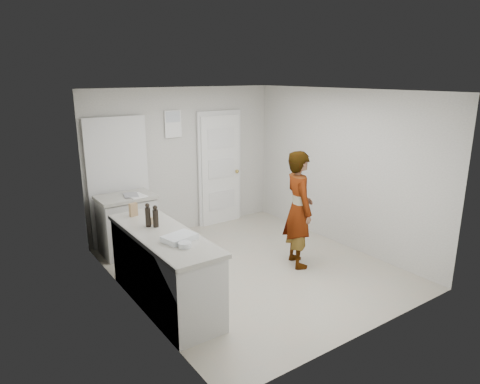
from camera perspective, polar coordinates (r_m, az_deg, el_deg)
ground at (r=6.28m, az=1.58°, el=-10.07°), size 4.00×4.00×0.00m
room_shell at (r=7.44m, az=-8.40°, el=2.24°), size 4.00×4.00×4.00m
main_counter at (r=5.28m, az=-10.05°, el=-10.38°), size 0.64×1.96×0.93m
side_counter at (r=6.85m, az=-14.76°, el=-4.48°), size 0.84×0.61×0.93m
person at (r=6.15m, az=7.83°, el=-2.29°), size 0.59×0.72×1.69m
cake_mix_box at (r=5.70m, az=-14.03°, el=-2.30°), size 0.11×0.07×0.17m
spice_jar at (r=5.36m, az=-11.85°, el=-3.79°), size 0.06×0.06×0.09m
oil_cruet_a at (r=5.23m, az=-11.20°, el=-3.23°), size 0.07×0.07×0.27m
oil_cruet_b at (r=5.26m, az=-12.18°, el=-3.07°), size 0.07×0.07×0.29m
baking_dish at (r=4.81m, az=-8.08°, el=-6.08°), size 0.40×0.32×0.06m
egg_bowl at (r=4.62m, az=-7.37°, el=-7.00°), size 0.14×0.14×0.05m
papers at (r=6.65m, az=-13.68°, el=-0.48°), size 0.28×0.34×0.01m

